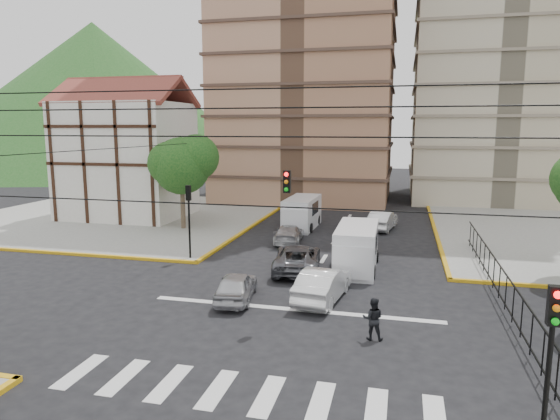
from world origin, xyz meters
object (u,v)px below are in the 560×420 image
(van_right_lane, at_px, (356,249))
(van_left_lane, at_px, (301,214))
(car_white_front_right, at_px, (323,284))
(traffic_light_se, at_px, (550,348))
(traffic_light_nw, at_px, (189,209))
(pedestrian_crosswalk, at_px, (373,319))
(car_silver_front_left, at_px, (236,286))

(van_right_lane, relative_size, van_left_lane, 1.01)
(van_right_lane, xyz_separation_m, car_white_front_right, (-1.04, -5.23, -0.44))
(van_right_lane, bearing_deg, traffic_light_se, -71.13)
(traffic_light_nw, xyz_separation_m, van_left_lane, (4.64, 10.91, -1.93))
(pedestrian_crosswalk, bearing_deg, traffic_light_nw, -40.20)
(pedestrian_crosswalk, bearing_deg, car_white_front_right, -59.40)
(traffic_light_nw, bearing_deg, pedestrian_crosswalk, -38.15)
(van_left_lane, distance_m, car_white_front_right, 16.51)
(car_white_front_right, relative_size, pedestrian_crosswalk, 2.86)
(car_white_front_right, bearing_deg, traffic_light_nw, -21.99)
(traffic_light_nw, height_order, car_silver_front_left, traffic_light_nw)
(van_right_lane, distance_m, pedestrian_crosswalk, 9.27)
(traffic_light_nw, distance_m, pedestrian_crosswalk, 14.68)
(van_right_lane, relative_size, car_silver_front_left, 1.40)
(car_silver_front_left, bearing_deg, pedestrian_crosswalk, 147.81)
(car_silver_front_left, xyz_separation_m, pedestrian_crosswalk, (6.41, -2.89, 0.15))
(traffic_light_se, bearing_deg, traffic_light_nw, 135.00)
(traffic_light_se, height_order, van_right_lane, traffic_light_se)
(traffic_light_se, distance_m, van_left_lane, 28.75)
(van_left_lane, relative_size, car_white_front_right, 1.17)
(traffic_light_nw, xyz_separation_m, van_right_lane, (9.93, 0.19, -1.91))
(traffic_light_nw, bearing_deg, van_right_lane, 1.10)
(van_right_lane, height_order, pedestrian_crosswalk, van_right_lane)
(traffic_light_se, distance_m, car_white_front_right, 12.73)
(van_left_lane, distance_m, car_silver_front_left, 16.98)
(traffic_light_se, xyz_separation_m, van_left_lane, (-10.96, 26.51, -1.93))
(van_left_lane, height_order, car_silver_front_left, van_left_lane)
(van_right_lane, xyz_separation_m, pedestrian_crosswalk, (1.47, -9.14, -0.39))
(traffic_light_se, height_order, van_left_lane, traffic_light_se)
(traffic_light_nw, height_order, van_right_lane, traffic_light_nw)
(traffic_light_se, bearing_deg, pedestrian_crosswalk, 122.29)
(traffic_light_se, xyz_separation_m, pedestrian_crosswalk, (-4.20, 6.65, -2.29))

